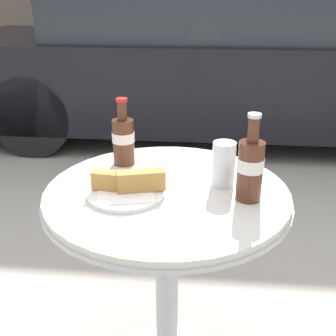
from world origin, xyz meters
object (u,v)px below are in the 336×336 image
at_px(cola_bottle_right, 123,139).
at_px(lunch_plate_near, 127,188).
at_px(bistro_table, 167,236).
at_px(cola_bottle_left, 250,167).
at_px(drinking_glass, 224,166).
at_px(parked_car, 215,64).

height_order(cola_bottle_right, lunch_plate_near, cola_bottle_right).
bearing_deg(bistro_table, cola_bottle_right, 131.77).
xyz_separation_m(cola_bottle_left, lunch_plate_near, (-0.33, -0.01, -0.07)).
height_order(drinking_glass, lunch_plate_near, drinking_glass).
height_order(cola_bottle_right, drinking_glass, cola_bottle_right).
height_order(bistro_table, drinking_glass, drinking_glass).
xyz_separation_m(bistro_table, cola_bottle_right, (-0.16, 0.17, 0.24)).
relative_size(bistro_table, parked_car, 0.15).
distance_m(lunch_plate_near, parked_car, 2.73).
relative_size(cola_bottle_right, parked_car, 0.05).
bearing_deg(cola_bottle_right, cola_bottle_left, -29.19).
bearing_deg(drinking_glass, cola_bottle_right, 157.40).
xyz_separation_m(drinking_glass, parked_car, (-0.01, 2.63, -0.15)).
relative_size(bistro_table, drinking_glass, 5.41).
distance_m(cola_bottle_left, drinking_glass, 0.11).
bearing_deg(lunch_plate_near, drinking_glass, 18.99).
relative_size(drinking_glass, parked_car, 0.03).
xyz_separation_m(cola_bottle_left, parked_car, (-0.07, 2.71, -0.18)).
bearing_deg(bistro_table, parked_car, 86.77).
distance_m(bistro_table, cola_bottle_right, 0.33).
height_order(lunch_plate_near, parked_car, parked_car).
height_order(bistro_table, cola_bottle_right, cola_bottle_right).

